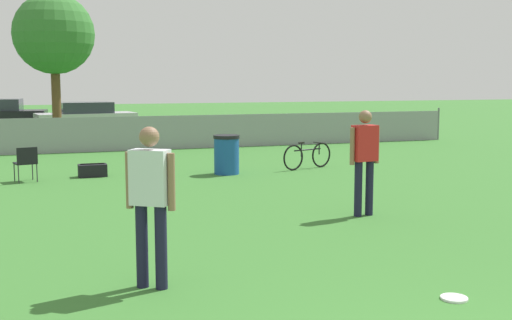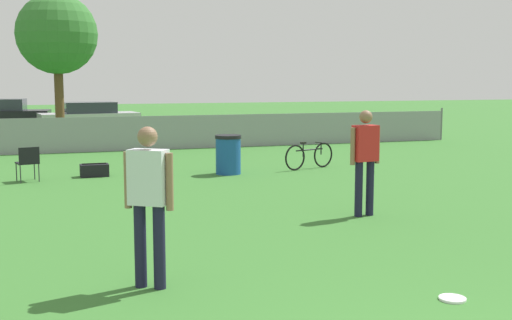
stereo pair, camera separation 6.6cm
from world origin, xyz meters
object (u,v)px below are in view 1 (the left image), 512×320
Objects in this scene: player_receiver_white at (150,195)px; folding_chair_sideline at (26,161)px; tree_near_pole at (54,35)px; bicycle_sideline at (308,156)px; frisbee_disc at (454,298)px; trash_bin at (227,154)px; gear_bag_sideline at (93,170)px; parked_car_silver at (86,117)px; player_defender_red at (365,155)px.

player_receiver_white reaches higher than folding_chair_sideline.
bicycle_sideline is (5.73, -9.36, -3.52)m from tree_near_pole.
player_receiver_white is 3.35m from frisbee_disc.
trash_bin is 3.17m from gear_bag_sideline.
bicycle_sideline is (5.43, 8.11, -0.69)m from player_receiver_white.
parked_car_silver is at bearing -113.40° from folding_chair_sideline.
parked_car_silver is at bearing 86.02° from gear_bag_sideline.
bicycle_sideline is (1.44, 5.54, -0.69)m from player_defender_red.
parked_car_silver reaches higher than trash_bin.
player_defender_red reaches higher than frisbee_disc.
player_receiver_white is 22.29m from parked_car_silver.
player_defender_red is 5.77m from bicycle_sideline.
frisbee_disc is at bearing -80.50° from tree_near_pole.
folding_chair_sideline is 0.84× the size of trash_bin.
frisbee_disc is at bearing 99.87° from folding_chair_sideline.
parked_car_silver is at bearing 87.81° from bicycle_sideline.
folding_chair_sideline reaches higher than bicycle_sideline.
gear_bag_sideline is (0.43, -8.93, -3.71)m from tree_near_pole.
parked_car_silver reaches higher than frisbee_disc.
bicycle_sideline is at bearing 74.90° from frisbee_disc.
player_receiver_white is at bearing 153.95° from frisbee_disc.
gear_bag_sideline is at bearing 123.52° from player_receiver_white.
tree_near_pole is 1.22× the size of parked_car_silver.
folding_chair_sideline is (-4.19, 9.60, 0.45)m from frisbee_disc.
bicycle_sideline is 14.80m from parked_car_silver.
trash_bin reaches higher than frisbee_disc.
trash_bin reaches higher than gear_bag_sideline.
tree_near_pole is 3.03× the size of player_receiver_white.
gear_bag_sideline is at bearing 179.56° from folding_chair_sideline.
bicycle_sideline reaches higher than frisbee_disc.
gear_bag_sideline is (-3.86, 5.98, -0.88)m from player_defender_red.
tree_near_pole is 11.52m from bicycle_sideline.
frisbee_disc is 10.32m from gear_bag_sideline.
player_receiver_white is at bearing -90.90° from gear_bag_sideline.
bicycle_sideline is at bearing 4.67° from trash_bin.
folding_chair_sideline reaches higher than gear_bag_sideline.
tree_near_pole is at bearing 92.74° from gear_bag_sideline.
trash_bin is (3.52, -9.54, -3.39)m from tree_near_pole.
tree_near_pole is 9.68m from gear_bag_sideline.
player_receiver_white is 6.25× the size of frisbee_disc.
folding_chair_sideline is 1.53m from gear_bag_sideline.
player_defender_red is (3.99, 2.57, 0.00)m from player_receiver_white.
tree_near_pole is at bearing 110.26° from trash_bin.
player_defender_red is 1.13× the size of bicycle_sideline.
tree_near_pole is 5.66× the size of trash_bin.
trash_bin is (-0.77, 5.36, -0.55)m from player_defender_red.
player_defender_red is at bearing -81.87° from trash_bin.
trash_bin is (4.55, -0.27, 0.01)m from folding_chair_sideline.
trash_bin reaches higher than folding_chair_sideline.
player_defender_red is 0.40× the size of parked_car_silver.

